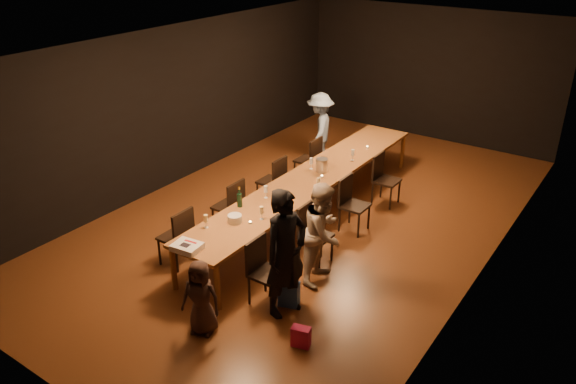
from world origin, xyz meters
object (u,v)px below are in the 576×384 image
Objects in this scene: chair_right_0 at (268,273)px; champagne_bottle at (239,197)px; chair_right_3 at (387,180)px; chair_left_1 at (228,206)px; ice_bucket at (322,165)px; chair_right_2 at (355,205)px; woman_birthday at (286,254)px; chair_left_3 at (307,160)px; plate_stack at (235,219)px; chair_right_1 at (316,235)px; chair_left_0 at (175,236)px; woman_tan at (323,233)px; man_blue at (320,129)px; chair_left_2 at (271,181)px; child at (201,297)px; table at (311,180)px; birthday_cake at (187,247)px.

chair_right_0 is 2.83× the size of champagne_bottle.
chair_right_0 is 3.60m from chair_right_3.
chair_right_0 is at bearing -125.22° from chair_left_1.
ice_bucket is (0.86, 1.52, 0.40)m from chair_left_1.
woman_birthday is at bearing 7.09° from chair_right_2.
plate_stack is at bearing -165.94° from chair_left_3.
chair_right_1 and chair_left_0 have the same top height.
woman_tan is 4.30m from man_blue.
chair_right_3 is at bearing -35.31° from chair_left_1.
chair_left_2 is (-1.70, -1.20, 0.00)m from chair_right_3.
child is 2.03m from champagne_bottle.
chair_right_2 reaches higher than table.
chair_left_3 is at bearing -125.22° from chair_right_2.
chair_left_3 is 0.62× the size of woman_tan.
woman_tan reaches higher than chair_right_0.
chair_left_0 is at bearing -25.28° from chair_right_3.
chair_right_3 is 1.00× the size of chair_left_2.
man_blue is at bearing -114.95° from chair_right_3.
table is 1.58m from champagne_bottle.
chair_left_2 is at bearing 53.73° from woman_birthday.
child is at bearing -81.98° from ice_bucket.
chair_right_3 is (0.85, 1.20, -0.24)m from table.
woman_birthday is at bearing -64.49° from table.
chair_right_0 is 0.99m from woman_tan.
ice_bucket is (-0.84, 1.52, 0.40)m from chair_right_1.
ice_bucket reaches higher than chair_left_2.
plate_stack is (1.09, -4.09, 0.04)m from man_blue.
woman_tan is at bearing 41.77° from birthday_cake.
chair_right_3 and chair_left_2 have the same top height.
plate_stack reaches higher than table.
woman_birthday is (0.30, -3.61, 0.41)m from chair_right_3.
man_blue reaches higher than chair_right_1.
man_blue is (-2.00, 4.53, 0.30)m from chair_right_0.
woman_birthday reaches higher than birthday_cake.
chair_right_3 is at bearing 180.00° from chair_right_1.
birthday_cake is at bearing -165.45° from chair_left_2.
chair_right_3 and chair_left_0 have the same top height.
child is at bearing -4.92° from man_blue.
table is 3.39m from child.
chair_left_2 is 4.03× the size of ice_bucket.
chair_right_1 is 2.33× the size of birthday_cake.
chair_left_3 is at bearing 125.31° from table.
chair_right_1 is 1.00× the size of chair_right_3.
birthday_cake is (0.75, -0.50, 0.33)m from chair_left_0.
man_blue is at bearing 40.90° from woman_birthday.
child is at bearing -8.63° from chair_right_1.
chair_right_3 is at bearing 73.98° from plate_stack.
chair_right_2 and chair_right_3 have the same top height.
table is 1.97m from plate_stack.
man_blue reaches higher than table.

